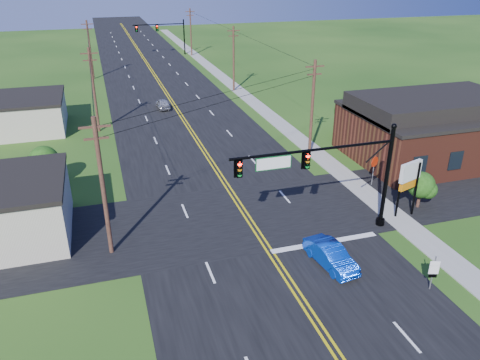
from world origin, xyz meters
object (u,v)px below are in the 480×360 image
object	(u,v)px
signal_mast_main	(328,171)
route_sign	(434,271)
blue_car	(331,256)
signal_mast_far	(162,32)
stop_sign	(374,165)

from	to	relation	value
signal_mast_main	route_sign	world-z (taller)	signal_mast_main
blue_car	route_sign	world-z (taller)	route_sign
signal_mast_far	stop_sign	distance (m)	66.52
signal_mast_far	blue_car	world-z (taller)	signal_mast_far
signal_mast_main	blue_car	distance (m)	5.42
signal_mast_main	route_sign	bearing A→B (deg)	-66.18
signal_mast_far	route_sign	size ratio (longest dim) A/B	4.93
route_sign	stop_sign	size ratio (longest dim) A/B	0.87
signal_mast_far	blue_car	distance (m)	75.49
route_sign	blue_car	bearing A→B (deg)	156.51
route_sign	stop_sign	world-z (taller)	stop_sign
signal_mast_main	route_sign	size ratio (longest dim) A/B	5.07
signal_mast_main	blue_car	bearing A→B (deg)	-108.96
signal_mast_far	stop_sign	xyz separation A→B (m)	(7.33, -66.06, -2.70)
signal_mast_main	signal_mast_far	world-z (taller)	same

